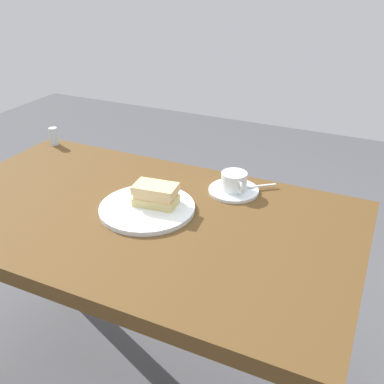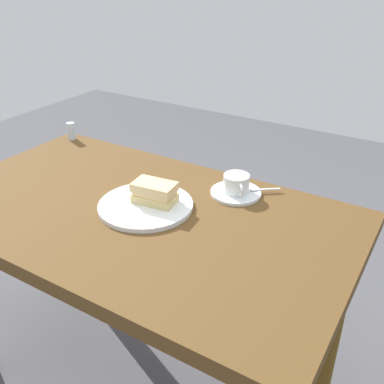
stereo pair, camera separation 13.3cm
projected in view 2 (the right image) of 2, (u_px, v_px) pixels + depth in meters
name	position (u px, v px, depth m)	size (l,w,h in m)	color
ground_plane	(148.00, 383.00, 1.66)	(6.00, 6.00, 0.00)	#4E4E52
dining_table	(138.00, 247.00, 1.36)	(1.27, 0.73, 0.76)	#52381A
sandwich_plate	(146.00, 206.00, 1.30)	(0.28, 0.28, 0.01)	silver
sandwich_front	(155.00, 192.00, 1.30)	(0.13, 0.09, 0.06)	#D5C077
coffee_saucer	(236.00, 193.00, 1.38)	(0.16, 0.16, 0.01)	silver
coffee_cup	(236.00, 183.00, 1.36)	(0.09, 0.09, 0.06)	silver
spoon	(260.00, 189.00, 1.38)	(0.09, 0.07, 0.01)	silver
salt_shaker	(71.00, 131.00, 1.78)	(0.03, 0.03, 0.07)	silver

